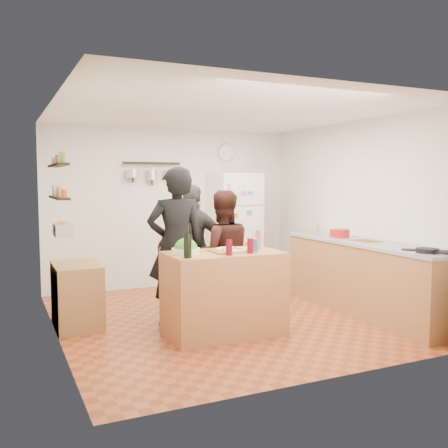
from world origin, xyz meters
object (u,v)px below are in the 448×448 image
salad_bowl (186,251)px  person_back (193,249)px  prep_island (224,293)px  side_table (77,295)px  wine_bottle (188,246)px  fridge (235,229)px  salt_canister (253,245)px  red_bowl (339,233)px  person_center (222,255)px  counter_run (367,278)px  person_left (176,247)px  wall_clock (226,152)px  skillet (427,251)px  pepper_mill (258,241)px

salad_bowl → person_back: 1.07m
prep_island → side_table: (-1.42, 0.98, -0.09)m
person_back → wine_bottle: bearing=103.8°
salad_bowl → fridge: 2.85m
salt_canister → red_bowl: 1.80m
salt_canister → fridge: fridge is taller
person_center → person_back: bearing=-53.9°
prep_island → counter_run: 2.02m
salt_canister → wine_bottle: bearing=-172.9°
person_left → fridge: bearing=-123.8°
wall_clock → person_back: bearing=-126.7°
person_center → red_bowl: size_ratio=5.91×
wine_bottle → prep_island: bearing=23.7°
person_center → skillet: person_center is taller
person_back → counter_run: bearing=-168.9°
side_table → salt_canister: bearing=-32.6°
fridge → skillet: bearing=-79.0°
prep_island → counter_run: bearing=1.1°
wall_clock → person_center: bearing=-116.2°
prep_island → person_back: 1.08m
counter_run → side_table: 3.57m
salt_canister → side_table: size_ratio=0.18×
wall_clock → pepper_mill: bearing=-107.4°
salad_bowl → person_left: size_ratio=0.16×
wine_bottle → red_bowl: (2.47, 0.76, -0.06)m
person_back → fridge: bearing=-95.6°
skillet → side_table: skillet is taller
counter_run → side_table: bearing=164.7°
prep_island → person_center: person_center is taller
pepper_mill → side_table: (-1.87, 0.93, -0.64)m
salad_bowl → skillet: bearing=-24.4°
red_bowl → prep_island: bearing=-164.5°
skillet → fridge: (-0.65, 3.35, -0.04)m
counter_run → red_bowl: 0.73m
person_left → skillet: person_left is taller
person_center → person_left: bearing=15.6°
prep_island → fridge: bearing=61.5°
prep_island → wall_clock: wall_clock is taller
person_left → counter_run: size_ratio=0.70×
wall_clock → fridge: bearing=-90.0°
person_left → salt_canister: bearing=143.5°
salt_canister → person_left: person_left is taller
salad_bowl → wall_clock: wall_clock is taller
prep_island → salt_canister: bearing=-21.8°
wine_bottle → pepper_mill: size_ratio=1.29×
person_center → side_table: bearing=-0.8°
side_table → counter_run: bearing=-15.3°
salad_bowl → wine_bottle: wine_bottle is taller
pepper_mill → person_left: person_left is taller
prep_island → pepper_mill: size_ratio=6.60×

